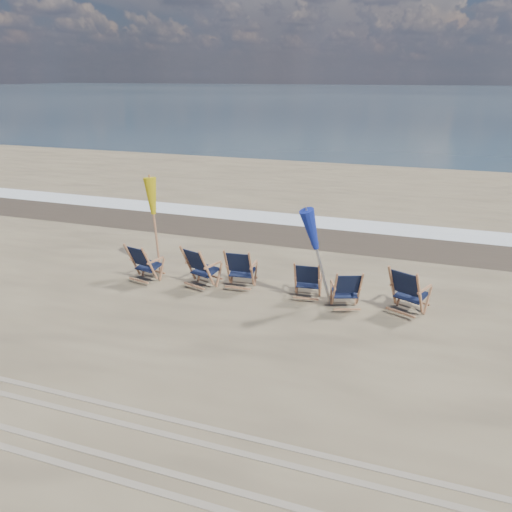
# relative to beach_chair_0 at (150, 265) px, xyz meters

# --- Properties ---
(ocean) EXTENTS (400.00, 400.00, 0.00)m
(ocean) POSITION_rel_beach_chair_0_xyz_m (2.44, 126.11, -0.49)
(ocean) COLOR #324553
(ocean) RESTS_ON ground
(surf_foam) EXTENTS (200.00, 1.40, 0.01)m
(surf_foam) POSITION_rel_beach_chair_0_xyz_m (2.44, 6.41, -0.48)
(surf_foam) COLOR silver
(surf_foam) RESTS_ON ground
(wet_sand_strip) EXTENTS (200.00, 2.60, 0.00)m
(wet_sand_strip) POSITION_rel_beach_chair_0_xyz_m (2.44, 4.91, -0.48)
(wet_sand_strip) COLOR #42362A
(wet_sand_strip) RESTS_ON ground
(tire_tracks) EXTENTS (80.00, 1.30, 0.01)m
(tire_tracks) POSITION_rel_beach_chair_0_xyz_m (2.44, -4.69, -0.48)
(tire_tracks) COLOR gray
(tire_tracks) RESTS_ON ground
(beach_chair_0) EXTENTS (0.76, 0.81, 0.97)m
(beach_chair_0) POSITION_rel_beach_chair_0_xyz_m (0.00, 0.00, 0.00)
(beach_chair_0) COLOR #111833
(beach_chair_0) RESTS_ON ground
(beach_chair_1) EXTENTS (0.84, 0.90, 1.02)m
(beach_chair_1) POSITION_rel_beach_chair_0_xyz_m (1.37, 0.10, 0.02)
(beach_chair_1) COLOR #111833
(beach_chair_1) RESTS_ON ground
(beach_chair_2) EXTENTS (0.69, 0.77, 0.99)m
(beach_chair_2) POSITION_rel_beach_chair_0_xyz_m (2.29, 0.44, 0.01)
(beach_chair_2) COLOR #111833
(beach_chair_2) RESTS_ON ground
(beach_chair_3) EXTENTS (0.64, 0.71, 0.91)m
(beach_chair_3) POSITION_rel_beach_chair_0_xyz_m (3.82, 0.40, -0.03)
(beach_chair_3) COLOR #111833
(beach_chair_3) RESTS_ON ground
(beach_chair_4) EXTENTS (0.77, 0.81, 0.91)m
(beach_chair_4) POSITION_rel_beach_chair_0_xyz_m (4.69, 0.21, -0.03)
(beach_chair_4) COLOR #111833
(beach_chair_4) RESTS_ON ground
(beach_chair_5) EXTENTS (0.92, 0.96, 1.05)m
(beach_chair_5) POSITION_rel_beach_chair_0_xyz_m (5.83, 0.20, 0.04)
(beach_chair_5) COLOR #111833
(beach_chair_5) RESTS_ON ground
(umbrella_yellow) EXTENTS (0.30, 0.30, 2.31)m
(umbrella_yellow) POSITION_rel_beach_chair_0_xyz_m (-0.21, 0.72, 1.29)
(umbrella_yellow) COLOR #B0754E
(umbrella_yellow) RESTS_ON ground
(umbrella_blue) EXTENTS (0.30, 0.30, 2.19)m
(umbrella_blue) POSITION_rel_beach_chair_0_xyz_m (3.86, 0.15, 1.18)
(umbrella_blue) COLOR #A5A5AD
(umbrella_blue) RESTS_ON ground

